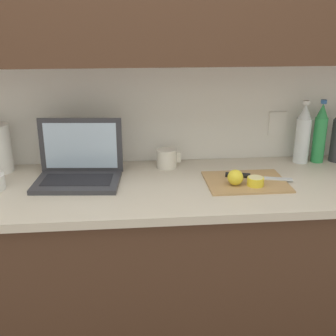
# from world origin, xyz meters

# --- Properties ---
(wall_back) EXTENTS (5.20, 0.38, 2.60)m
(wall_back) POSITION_xyz_m (0.00, 0.26, 1.56)
(wall_back) COLOR white
(wall_back) RESTS_ON ground_plane
(counter_unit) EXTENTS (2.53, 0.66, 0.92)m
(counter_unit) POSITION_xyz_m (-0.02, 0.00, 0.47)
(counter_unit) COLOR #472D1E
(counter_unit) RESTS_ON ground_plane
(laptop) EXTENTS (0.39, 0.29, 0.27)m
(laptop) POSITION_xyz_m (-0.25, 0.09, 0.99)
(laptop) COLOR #333338
(laptop) RESTS_ON counter_unit
(cutting_board) EXTENTS (0.35, 0.28, 0.01)m
(cutting_board) POSITION_xyz_m (0.48, -0.01, 0.93)
(cutting_board) COLOR tan
(cutting_board) RESTS_ON counter_unit
(knife) EXTENTS (0.29, 0.10, 0.02)m
(knife) POSITION_xyz_m (0.49, 0.02, 0.94)
(knife) COLOR silver
(knife) RESTS_ON cutting_board
(lemon_half_cut) EXTENTS (0.07, 0.07, 0.04)m
(lemon_half_cut) POSITION_xyz_m (0.50, -0.07, 0.95)
(lemon_half_cut) COLOR yellow
(lemon_half_cut) RESTS_ON cutting_board
(lemon_whole_beside) EXTENTS (0.07, 0.07, 0.07)m
(lemon_whole_beside) POSITION_xyz_m (0.42, -0.05, 0.96)
(lemon_whole_beside) COLOR yellow
(lemon_whole_beside) RESTS_ON cutting_board
(bottle_green_soda) EXTENTS (0.07, 0.07, 0.31)m
(bottle_green_soda) POSITION_xyz_m (0.83, 0.24, 1.07)
(bottle_green_soda) COLOR silver
(bottle_green_soda) RESTS_ON counter_unit
(bottle_oil_tall) EXTENTS (0.06, 0.06, 0.31)m
(bottle_oil_tall) POSITION_xyz_m (0.91, 0.24, 1.07)
(bottle_oil_tall) COLOR #2D934C
(bottle_oil_tall) RESTS_ON counter_unit
(measuring_cup) EXTENTS (0.12, 0.10, 0.09)m
(measuring_cup) POSITION_xyz_m (0.15, 0.22, 0.97)
(measuring_cup) COLOR silver
(measuring_cup) RESTS_ON counter_unit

